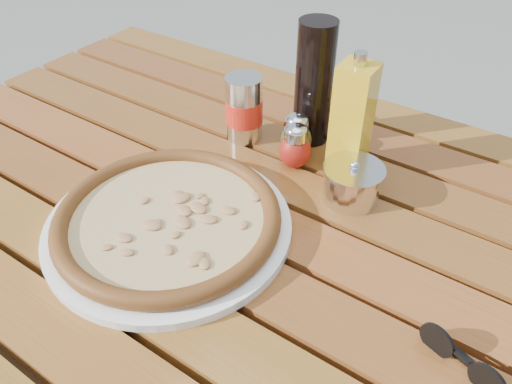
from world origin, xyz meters
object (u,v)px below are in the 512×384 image
Objects in this scene: oregano_shaker at (296,136)px; dark_bottle at (314,84)px; sunglasses at (462,360)px; table at (249,249)px; soda_can at (244,109)px; plate at (169,226)px; pizza at (168,218)px; pepper_shaker at (295,146)px; olive_oil_cruet at (352,120)px; parmesan_tin at (352,183)px.

oregano_shaker is 0.37× the size of dark_bottle.
table is at bearing -175.45° from sunglasses.
plate is at bearing -78.78° from soda_can.
sunglasses is (0.42, 0.01, -0.01)m from pizza.
olive_oil_cruet is (0.08, 0.04, 0.06)m from pepper_shaker.
dark_bottle is 1.05× the size of olive_oil_cruet.
plate is (-0.08, -0.09, 0.08)m from table.
parmesan_tin is (0.19, 0.22, 0.01)m from pizza.
parmesan_tin is at bearing 48.94° from plate.
table is 17.07× the size of pepper_shaker.
oregano_shaker is 0.14m from parmesan_tin.
pizza is 0.29m from parmesan_tin.
plate is 3.00× the size of soda_can.
parmesan_tin is 1.03× the size of sunglasses.
olive_oil_cruet is (0.15, 0.28, 0.09)m from plate.
dark_bottle is (0.05, 0.33, 0.09)m from pizza.
olive_oil_cruet is (0.15, 0.28, 0.07)m from pizza.
parmesan_tin is at bearing 48.94° from pizza.
olive_oil_cruet reaches higher than soda_can.
oregano_shaker is 0.11m from olive_oil_cruet.
dark_bottle is at bearing 32.54° from soda_can.
oregano_shaker is (-0.02, 0.03, 0.00)m from pepper_shaker.
soda_can is (-0.11, -0.00, 0.02)m from oregano_shaker.
plate is 0.42m from sunglasses.
pizza is (-0.08, -0.09, 0.10)m from table.
olive_oil_cruet is at bearing 62.30° from pizza.
oregano_shaker reaches higher than plate.
oregano_shaker is 0.68× the size of soda_can.
pepper_shaker is 0.12m from dark_bottle.
pepper_shaker is 0.03m from oregano_shaker.
table is 12.28× the size of parmesan_tin.
sunglasses is (0.37, -0.32, -0.09)m from dark_bottle.
oregano_shaker is 0.39× the size of olive_oil_cruet.
dark_bottle is at bearing 152.34° from olive_oil_cruet.
oregano_shaker reaches higher than sunglasses.
pizza reaches higher than plate.
parmesan_tin is at bearing 156.67° from sunglasses.
pizza is (-0.00, 0.00, 0.02)m from plate.
parmesan_tin reaches higher than plate.
pizza is 2.14× the size of olive_oil_cruet.
pepper_shaker is 0.68× the size of soda_can.
table is 0.16m from pizza.
pepper_shaker is 0.42m from sunglasses.
sunglasses is (0.37, -0.26, -0.02)m from oregano_shaker.
table is 12.65× the size of sunglasses.
pepper_shaker is at bearing -77.11° from dark_bottle.
pizza is at bearing -131.06° from parmesan_tin.
dark_bottle reaches higher than pepper_shaker.
plate is at bearing -117.70° from olive_oil_cruet.
dark_bottle is at bearing 157.01° from sunglasses.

